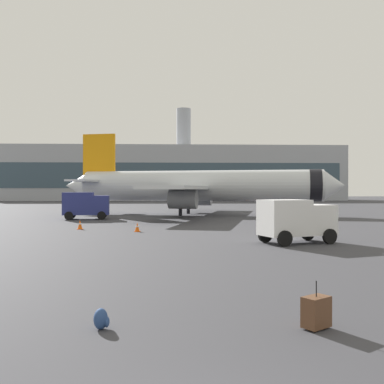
{
  "coord_description": "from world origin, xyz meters",
  "views": [
    {
      "loc": [
        -0.23,
        -4.65,
        3.19
      ],
      "look_at": [
        1.24,
        30.39,
        3.0
      ],
      "focal_mm": 41.26,
      "sensor_mm": 36.0,
      "label": 1
    }
  ],
  "objects_px": {
    "service_truck": "(86,204)",
    "safety_cone_near": "(295,219)",
    "safety_cone_mid": "(137,227)",
    "rolling_suitcase": "(316,312)",
    "cargo_van": "(296,219)",
    "safety_cone_outer": "(266,213)",
    "safety_cone_far": "(80,224)",
    "airplane_at_gate": "(198,186)",
    "traveller_backpack": "(101,319)"
  },
  "relations": [
    {
      "from": "rolling_suitcase",
      "to": "safety_cone_near",
      "type": "bearing_deg",
      "value": 75.25
    },
    {
      "from": "safety_cone_outer",
      "to": "rolling_suitcase",
      "type": "xyz_separation_m",
      "value": [
        -7.79,
        -42.2,
        -0.02
      ]
    },
    {
      "from": "safety_cone_near",
      "to": "safety_cone_outer",
      "type": "xyz_separation_m",
      "value": [
        -0.71,
        9.88,
        0.07
      ]
    },
    {
      "from": "airplane_at_gate",
      "to": "traveller_backpack",
      "type": "bearing_deg",
      "value": -96.0
    },
    {
      "from": "service_truck",
      "to": "safety_cone_outer",
      "type": "distance_m",
      "value": 21.01
    },
    {
      "from": "safety_cone_mid",
      "to": "traveller_backpack",
      "type": "distance_m",
      "value": 23.44
    },
    {
      "from": "safety_cone_mid",
      "to": "safety_cone_outer",
      "type": "height_order",
      "value": "safety_cone_outer"
    },
    {
      "from": "service_truck",
      "to": "safety_cone_mid",
      "type": "bearing_deg",
      "value": -64.79
    },
    {
      "from": "safety_cone_outer",
      "to": "airplane_at_gate",
      "type": "bearing_deg",
      "value": 158.01
    },
    {
      "from": "cargo_van",
      "to": "safety_cone_near",
      "type": "distance_m",
      "value": 17.05
    },
    {
      "from": "safety_cone_near",
      "to": "traveller_backpack",
      "type": "relative_size",
      "value": 1.45
    },
    {
      "from": "rolling_suitcase",
      "to": "traveller_backpack",
      "type": "height_order",
      "value": "rolling_suitcase"
    },
    {
      "from": "safety_cone_near",
      "to": "traveller_backpack",
      "type": "distance_m",
      "value": 34.83
    },
    {
      "from": "airplane_at_gate",
      "to": "service_truck",
      "type": "distance_m",
      "value": 14.82
    },
    {
      "from": "traveller_backpack",
      "to": "safety_cone_outer",
      "type": "bearing_deg",
      "value": 73.18
    },
    {
      "from": "service_truck",
      "to": "safety_cone_near",
      "type": "height_order",
      "value": "service_truck"
    },
    {
      "from": "safety_cone_near",
      "to": "airplane_at_gate",
      "type": "bearing_deg",
      "value": 123.5
    },
    {
      "from": "safety_cone_outer",
      "to": "traveller_backpack",
      "type": "xyz_separation_m",
      "value": [
        -12.71,
        -42.03,
        -0.18
      ]
    },
    {
      "from": "service_truck",
      "to": "safety_cone_outer",
      "type": "bearing_deg",
      "value": 12.08
    },
    {
      "from": "safety_cone_mid",
      "to": "safety_cone_far",
      "type": "height_order",
      "value": "safety_cone_far"
    },
    {
      "from": "airplane_at_gate",
      "to": "rolling_suitcase",
      "type": "relative_size",
      "value": 32.22
    },
    {
      "from": "service_truck",
      "to": "safety_cone_near",
      "type": "distance_m",
      "value": 21.96
    },
    {
      "from": "cargo_van",
      "to": "safety_cone_far",
      "type": "relative_size",
      "value": 6.18
    },
    {
      "from": "safety_cone_outer",
      "to": "traveller_backpack",
      "type": "height_order",
      "value": "safety_cone_outer"
    },
    {
      "from": "service_truck",
      "to": "airplane_at_gate",
      "type": "bearing_deg",
      "value": 31.2
    },
    {
      "from": "service_truck",
      "to": "safety_cone_mid",
      "type": "distance_m",
      "value": 15.77
    },
    {
      "from": "safety_cone_near",
      "to": "rolling_suitcase",
      "type": "height_order",
      "value": "rolling_suitcase"
    },
    {
      "from": "cargo_van",
      "to": "safety_cone_outer",
      "type": "bearing_deg",
      "value": 81.8
    },
    {
      "from": "airplane_at_gate",
      "to": "safety_cone_near",
      "type": "height_order",
      "value": "airplane_at_gate"
    },
    {
      "from": "safety_cone_near",
      "to": "safety_cone_outer",
      "type": "relative_size",
      "value": 0.84
    },
    {
      "from": "traveller_backpack",
      "to": "airplane_at_gate",
      "type": "bearing_deg",
      "value": 84.0
    },
    {
      "from": "safety_cone_mid",
      "to": "traveller_backpack",
      "type": "relative_size",
      "value": 1.44
    },
    {
      "from": "cargo_van",
      "to": "safety_cone_near",
      "type": "height_order",
      "value": "cargo_van"
    },
    {
      "from": "cargo_van",
      "to": "rolling_suitcase",
      "type": "relative_size",
      "value": 4.37
    },
    {
      "from": "safety_cone_mid",
      "to": "traveller_backpack",
      "type": "xyz_separation_m",
      "value": [
        1.1,
        -23.42,
        -0.11
      ]
    },
    {
      "from": "service_truck",
      "to": "safety_cone_far",
      "type": "xyz_separation_m",
      "value": [
        1.92,
        -11.99,
        -1.22
      ]
    },
    {
      "from": "safety_cone_mid",
      "to": "rolling_suitcase",
      "type": "distance_m",
      "value": 24.34
    },
    {
      "from": "service_truck",
      "to": "rolling_suitcase",
      "type": "height_order",
      "value": "service_truck"
    },
    {
      "from": "safety_cone_far",
      "to": "rolling_suitcase",
      "type": "bearing_deg",
      "value": -67.32
    },
    {
      "from": "safety_cone_outer",
      "to": "rolling_suitcase",
      "type": "bearing_deg",
      "value": -100.46
    },
    {
      "from": "airplane_at_gate",
      "to": "safety_cone_outer",
      "type": "xyz_separation_m",
      "value": [
        7.96,
        -3.21,
        -3.25
      ]
    },
    {
      "from": "service_truck",
      "to": "safety_cone_far",
      "type": "relative_size",
      "value": 6.41
    },
    {
      "from": "airplane_at_gate",
      "to": "safety_cone_far",
      "type": "relative_size",
      "value": 45.49
    },
    {
      "from": "traveller_backpack",
      "to": "safety_cone_far",
      "type": "bearing_deg",
      "value": 102.9
    },
    {
      "from": "safety_cone_far",
      "to": "safety_cone_mid",
      "type": "bearing_deg",
      "value": -25.06
    },
    {
      "from": "safety_cone_mid",
      "to": "airplane_at_gate",
      "type": "bearing_deg",
      "value": 74.98
    },
    {
      "from": "safety_cone_mid",
      "to": "rolling_suitcase",
      "type": "bearing_deg",
      "value": -75.69
    },
    {
      "from": "airplane_at_gate",
      "to": "safety_cone_outer",
      "type": "bearing_deg",
      "value": -21.99
    },
    {
      "from": "service_truck",
      "to": "safety_cone_mid",
      "type": "relative_size",
      "value": 7.23
    },
    {
      "from": "airplane_at_gate",
      "to": "safety_cone_outer",
      "type": "height_order",
      "value": "airplane_at_gate"
    }
  ]
}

